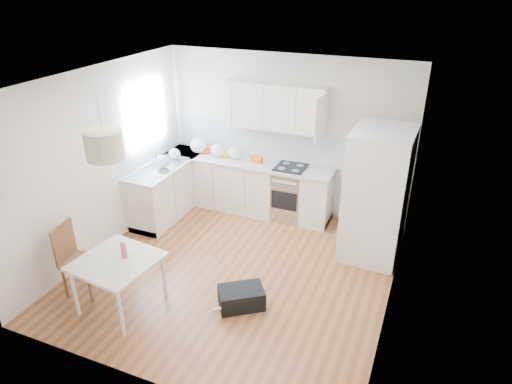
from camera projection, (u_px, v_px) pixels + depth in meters
floor at (235, 271)px, 6.48m from camera, size 4.20×4.20×0.00m
ceiling at (230, 80)px, 5.30m from camera, size 4.20×4.20×0.00m
wall_back at (286, 136)px, 7.64m from camera, size 4.20×0.00×4.20m
wall_left at (102, 161)px, 6.61m from camera, size 0.00×4.20×4.20m
wall_right at (401, 215)px, 5.17m from camera, size 0.00×4.20×4.20m
window_glassblock at (146, 114)px, 7.39m from camera, size 0.02×1.00×1.00m
cabinets_back at (247, 186)px, 7.99m from camera, size 3.00×0.60×0.88m
cabinets_left at (169, 188)px, 7.90m from camera, size 0.60×1.80×0.88m
counter_back at (246, 162)px, 7.79m from camera, size 3.02×0.64×0.04m
counter_left at (167, 164)px, 7.70m from camera, size 0.64×1.82×0.04m
backsplash_back at (253, 139)px, 7.90m from camera, size 3.00×0.01×0.58m
backsplash_left at (151, 144)px, 7.67m from camera, size 0.01×1.80×0.58m
upper_cabinets at (275, 107)px, 7.32m from camera, size 1.70×0.32×0.75m
range_oven at (290, 194)px, 7.72m from camera, size 0.50×0.61×0.88m
sink at (165, 164)px, 7.65m from camera, size 0.50×0.80×0.16m
refrigerator at (378, 195)px, 6.49m from camera, size 0.95×1.00×1.94m
dining_table at (117, 265)px, 5.51m from camera, size 1.00×1.00×0.71m
dining_chair at (81, 260)px, 5.86m from camera, size 0.48×0.48×0.99m
drink_bottle at (124, 249)px, 5.48m from camera, size 0.07×0.07×0.24m
gym_bag at (241, 297)px, 5.75m from camera, size 0.67×0.62×0.26m
pendant_lamp at (104, 145)px, 4.83m from camera, size 0.42×0.42×0.31m
grocery_bag_a at (198, 146)px, 8.06m from camera, size 0.29×0.25×0.26m
grocery_bag_b at (218, 151)px, 7.90m from camera, size 0.25×0.22×0.23m
grocery_bag_c at (235, 153)px, 7.81m from camera, size 0.25×0.21×0.22m
grocery_bag_d at (174, 154)px, 7.81m from camera, size 0.21×0.18×0.19m
grocery_bag_e at (163, 162)px, 7.45m from camera, size 0.24×0.20×0.22m
snack_orange at (257, 159)px, 7.67m from camera, size 0.18×0.12×0.12m
snack_yellow at (226, 154)px, 7.92m from camera, size 0.18×0.16×0.11m
snack_red at (207, 150)px, 8.09m from camera, size 0.21×0.19×0.12m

